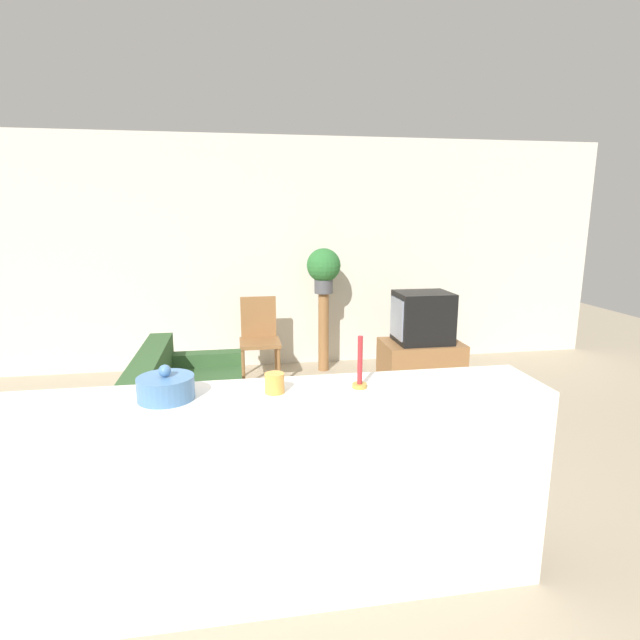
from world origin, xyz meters
TOP-DOWN VIEW (x-y plane):
  - ground_plane at (0.00, 0.00)m, footprint 14.00×14.00m
  - wall_back at (0.00, 3.43)m, footprint 9.00×0.06m
  - couch at (-0.49, 1.21)m, footprint 0.82×1.79m
  - tv_stand at (1.85, 2.32)m, footprint 0.83×0.56m
  - television at (1.85, 2.32)m, footprint 0.57×0.47m
  - wooden_chair at (0.17, 2.88)m, footprint 0.44×0.44m
  - plant_stand at (0.93, 3.06)m, footprint 0.12×0.12m
  - potted_plant at (0.93, 3.06)m, footprint 0.39×0.39m
  - foreground_counter at (0.00, -0.35)m, footprint 2.80×0.44m
  - decorative_bowl at (-0.38, -0.35)m, footprint 0.25×0.25m
  - candle_jar at (0.10, -0.35)m, footprint 0.09×0.09m
  - candlestick at (0.50, -0.35)m, footprint 0.07×0.07m

SIDE VIEW (x-z plane):
  - ground_plane at x=0.00m, z-range 0.00..0.00m
  - tv_stand at x=1.85m, z-range 0.00..0.50m
  - couch at x=-0.49m, z-range -0.10..0.65m
  - plant_stand at x=0.93m, z-range 0.00..0.93m
  - wooden_chair at x=0.17m, z-range 0.05..0.96m
  - foreground_counter at x=0.00m, z-range 0.00..1.02m
  - television at x=1.85m, z-range 0.50..1.03m
  - candle_jar at x=0.10m, z-range 1.02..1.12m
  - decorative_bowl at x=-0.38m, z-range 1.00..1.16m
  - candlestick at x=0.50m, z-range 0.98..1.23m
  - potted_plant at x=0.93m, z-range 0.96..1.48m
  - wall_back at x=0.00m, z-range 0.00..2.70m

